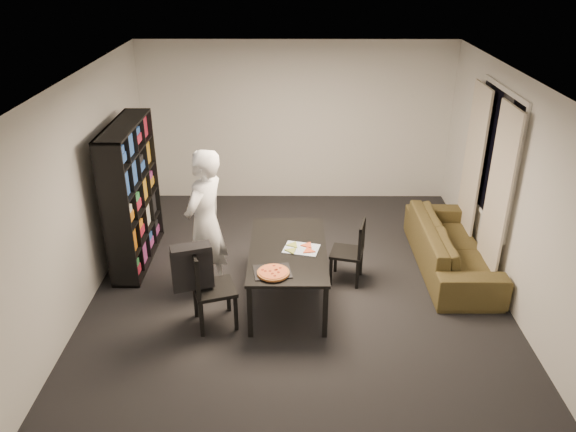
{
  "coord_description": "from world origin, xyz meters",
  "views": [
    {
      "loc": [
        -0.08,
        -6.09,
        3.87
      ],
      "look_at": [
        -0.12,
        -0.23,
        1.05
      ],
      "focal_mm": 35.0,
      "sensor_mm": 36.0,
      "label": 1
    }
  ],
  "objects_px": {
    "chair_right": "(353,248)",
    "baking_tray": "(272,272)",
    "bookshelf": "(132,195)",
    "chair_left": "(206,283)",
    "dining_table": "(288,253)",
    "sofa": "(452,246)",
    "person": "(205,224)",
    "pepperoni_pizza": "(273,273)"
  },
  "relations": [
    {
      "from": "dining_table",
      "to": "person",
      "type": "bearing_deg",
      "value": 171.06
    },
    {
      "from": "dining_table",
      "to": "baking_tray",
      "type": "relative_size",
      "value": 4.06
    },
    {
      "from": "person",
      "to": "sofa",
      "type": "bearing_deg",
      "value": 124.54
    },
    {
      "from": "bookshelf",
      "to": "chair_left",
      "type": "height_order",
      "value": "bookshelf"
    },
    {
      "from": "person",
      "to": "dining_table",
      "type": "bearing_deg",
      "value": 105.38
    },
    {
      "from": "chair_left",
      "to": "sofa",
      "type": "distance_m",
      "value": 3.31
    },
    {
      "from": "sofa",
      "to": "bookshelf",
      "type": "bearing_deg",
      "value": 87.1
    },
    {
      "from": "dining_table",
      "to": "chair_right",
      "type": "distance_m",
      "value": 0.91
    },
    {
      "from": "chair_left",
      "to": "chair_right",
      "type": "height_order",
      "value": "chair_left"
    },
    {
      "from": "person",
      "to": "pepperoni_pizza",
      "type": "xyz_separation_m",
      "value": [
        0.82,
        -0.74,
        -0.22
      ]
    },
    {
      "from": "chair_right",
      "to": "dining_table",
      "type": "bearing_deg",
      "value": -50.78
    },
    {
      "from": "chair_left",
      "to": "person",
      "type": "relative_size",
      "value": 0.52
    },
    {
      "from": "bookshelf",
      "to": "dining_table",
      "type": "xyz_separation_m",
      "value": [
        2.04,
        -0.93,
        -0.33
      ]
    },
    {
      "from": "baking_tray",
      "to": "person",
      "type": "bearing_deg",
      "value": 139.84
    },
    {
      "from": "chair_right",
      "to": "pepperoni_pizza",
      "type": "height_order",
      "value": "chair_right"
    },
    {
      "from": "bookshelf",
      "to": "pepperoni_pizza",
      "type": "xyz_separation_m",
      "value": [
        1.88,
        -1.51,
        -0.25
      ]
    },
    {
      "from": "chair_right",
      "to": "sofa",
      "type": "bearing_deg",
      "value": 118.63
    },
    {
      "from": "chair_left",
      "to": "baking_tray",
      "type": "bearing_deg",
      "value": -106.37
    },
    {
      "from": "baking_tray",
      "to": "sofa",
      "type": "distance_m",
      "value": 2.66
    },
    {
      "from": "chair_left",
      "to": "person",
      "type": "distance_m",
      "value": 0.8
    },
    {
      "from": "dining_table",
      "to": "baking_tray",
      "type": "height_order",
      "value": "baking_tray"
    },
    {
      "from": "dining_table",
      "to": "bookshelf",
      "type": "bearing_deg",
      "value": 155.5
    },
    {
      "from": "chair_left",
      "to": "baking_tray",
      "type": "xyz_separation_m",
      "value": [
        0.73,
        0.03,
        0.14
      ]
    },
    {
      "from": "chair_left",
      "to": "baking_tray",
      "type": "distance_m",
      "value": 0.74
    },
    {
      "from": "bookshelf",
      "to": "baking_tray",
      "type": "distance_m",
      "value": 2.39
    },
    {
      "from": "dining_table",
      "to": "person",
      "type": "distance_m",
      "value": 1.03
    },
    {
      "from": "chair_right",
      "to": "baking_tray",
      "type": "bearing_deg",
      "value": -32.92
    },
    {
      "from": "dining_table",
      "to": "sofa",
      "type": "height_order",
      "value": "dining_table"
    },
    {
      "from": "baking_tray",
      "to": "sofa",
      "type": "xyz_separation_m",
      "value": [
        2.32,
        1.25,
        -0.37
      ]
    },
    {
      "from": "bookshelf",
      "to": "dining_table",
      "type": "distance_m",
      "value": 2.27
    },
    {
      "from": "dining_table",
      "to": "baking_tray",
      "type": "xyz_separation_m",
      "value": [
        -0.17,
        -0.53,
        0.07
      ]
    },
    {
      "from": "bookshelf",
      "to": "baking_tray",
      "type": "bearing_deg",
      "value": -37.92
    },
    {
      "from": "chair_left",
      "to": "dining_table",
      "type": "bearing_deg",
      "value": -76.69
    },
    {
      "from": "bookshelf",
      "to": "chair_left",
      "type": "distance_m",
      "value": 1.92
    },
    {
      "from": "dining_table",
      "to": "pepperoni_pizza",
      "type": "bearing_deg",
      "value": -104.89
    },
    {
      "from": "chair_left",
      "to": "pepperoni_pizza",
      "type": "height_order",
      "value": "chair_left"
    },
    {
      "from": "bookshelf",
      "to": "chair_right",
      "type": "distance_m",
      "value": 2.95
    },
    {
      "from": "chair_right",
      "to": "sofa",
      "type": "height_order",
      "value": "chair_right"
    },
    {
      "from": "chair_right",
      "to": "baking_tray",
      "type": "distance_m",
      "value": 1.35
    },
    {
      "from": "person",
      "to": "chair_right",
      "type": "bearing_deg",
      "value": 121.46
    },
    {
      "from": "pepperoni_pizza",
      "to": "baking_tray",
      "type": "bearing_deg",
      "value": 102.81
    },
    {
      "from": "dining_table",
      "to": "baking_tray",
      "type": "bearing_deg",
      "value": -107.52
    }
  ]
}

